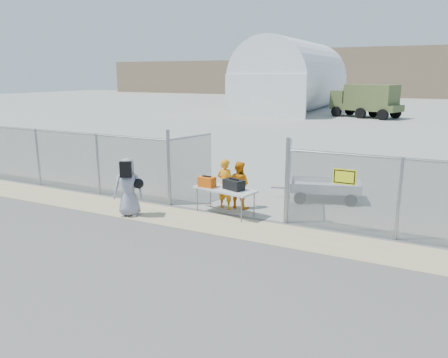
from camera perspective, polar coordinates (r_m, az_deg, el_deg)
The scene contains 14 objects.
ground at distance 11.95m, azimuth -4.31°, elevation -7.16°, with size 160.00×160.00×0.00m, color #4E4D4D.
tarmac_inside at distance 52.08m, azimuth 20.21°, elevation 8.10°, with size 160.00×80.00×0.01m, color gray.
dirt_strip at distance 12.77m, azimuth -2.01°, elevation -5.72°, with size 44.00×1.60×0.01m, color tan.
distant_hills at distance 87.59m, azimuth 26.60°, elevation 12.36°, with size 140.00×6.00×9.00m, color #7F684F, non-canonical shape.
chain_link_fence at distance 13.31m, azimuth -0.00°, elevation 0.00°, with size 40.00×0.20×2.20m, color gray, non-canonical shape.
quonset_hangar at distance 52.03m, azimuth 9.04°, elevation 13.16°, with size 9.00×18.00×8.00m, color white, non-canonical shape.
folding_table at distance 13.42m, azimuth 0.14°, elevation -2.93°, with size 1.93×0.81×0.82m, color silver, non-canonical shape.
orange_bag at distance 13.48m, azimuth -2.25°, elevation -0.38°, with size 0.49×0.33×0.31m, color #F15D0B.
black_duffel at distance 13.15m, azimuth 1.28°, elevation -0.74°, with size 0.62×0.37×0.30m, color black.
security_worker_left at distance 13.84m, azimuth 0.17°, elevation -0.67°, with size 0.60×0.39×1.63m, color orange.
security_worker_right at distance 13.97m, azimuth 1.94°, elevation -0.76°, with size 0.75×0.58×1.53m, color orange.
visitor at distance 13.47m, azimuth -12.39°, elevation -1.05°, with size 0.88×0.57×1.79m, color gray.
utility_trailer at distance 15.33m, azimuth 12.98°, elevation -1.36°, with size 3.01×1.55×0.73m, color silver, non-canonical shape.
military_truck at distance 45.84m, azimuth 18.08°, elevation 9.64°, with size 6.74×2.49×3.21m, color #516030, non-canonical shape.
Camera 1 is at (5.76, -9.58, 4.22)m, focal length 35.00 mm.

